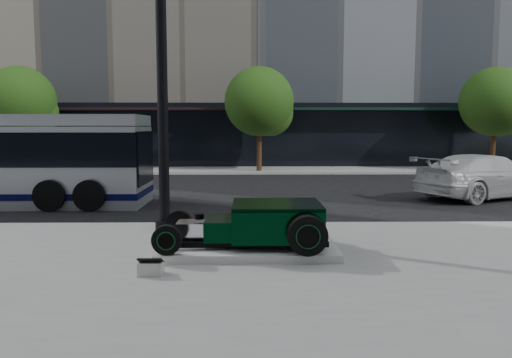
{
  "coord_description": "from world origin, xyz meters",
  "views": [
    {
      "loc": [
        0.43,
        -14.54,
        2.55
      ],
      "look_at": [
        0.61,
        -1.71,
        1.2
      ],
      "focal_mm": 35.0,
      "sensor_mm": 36.0,
      "label": 1
    }
  ],
  "objects": [
    {
      "name": "street_trees",
      "position": [
        1.15,
        13.07,
        3.77
      ],
      "size": [
        29.8,
        3.8,
        5.7
      ],
      "color": "black",
      "rests_on": "sidewalk_far"
    },
    {
      "name": "lamppost",
      "position": [
        -1.58,
        -2.79,
        3.94
      ],
      "size": [
        0.45,
        0.45,
        8.26
      ],
      "color": "black",
      "rests_on": "sidewalk_near"
    },
    {
      "name": "display_plinth",
      "position": [
        0.41,
        -5.02,
        0.2
      ],
      "size": [
        3.4,
        1.8,
        0.15
      ],
      "primitive_type": "cube",
      "color": "silver",
      "rests_on": "sidewalk_near"
    },
    {
      "name": "sidewalk_far",
      "position": [
        0.0,
        14.0,
        0.06
      ],
      "size": [
        70.0,
        4.0,
        0.12
      ],
      "primitive_type": "cube",
      "color": "gray",
      "rests_on": "ground"
    },
    {
      "name": "info_plaque",
      "position": [
        -1.19,
        -6.51,
        0.24
      ],
      "size": [
        0.41,
        0.31,
        0.31
      ],
      "color": "silver",
      "rests_on": "sidewalk_near"
    },
    {
      "name": "hot_rod",
      "position": [
        0.75,
        -5.02,
        0.7
      ],
      "size": [
        3.22,
        2.0,
        0.81
      ],
      "color": "black",
      "rests_on": "display_plinth"
    },
    {
      "name": "white_sedan",
      "position": [
        8.85,
        2.96,
        0.79
      ],
      "size": [
        5.86,
        4.24,
        1.58
      ],
      "primitive_type": "imported",
      "rotation": [
        0.0,
        0.0,
        1.99
      ],
      "color": "silver",
      "rests_on": "ground"
    },
    {
      "name": "ground",
      "position": [
        0.0,
        0.0,
        0.0
      ],
      "size": [
        120.0,
        120.0,
        0.0
      ],
      "primitive_type": "plane",
      "color": "black",
      "rests_on": "ground"
    }
  ]
}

